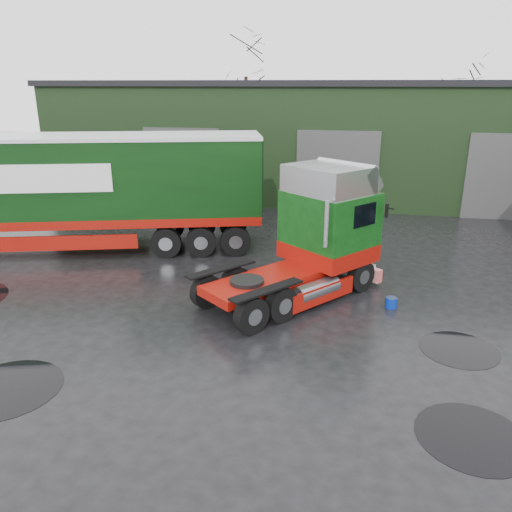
{
  "coord_description": "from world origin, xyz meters",
  "views": [
    {
      "loc": [
        2.78,
        -10.96,
        6.16
      ],
      "look_at": [
        0.33,
        1.64,
        1.7
      ],
      "focal_mm": 35.0,
      "sensor_mm": 36.0,
      "label": 1
    }
  ],
  "objects_px": {
    "warehouse": "(342,136)",
    "tree_back_b": "(454,117)",
    "tree_back_a": "(246,102)",
    "wash_bucket": "(391,303)",
    "hero_tractor": "(288,237)",
    "trailer_left": "(73,194)"
  },
  "relations": [
    {
      "from": "hero_tractor",
      "to": "wash_bucket",
      "type": "relative_size",
      "value": 19.15
    },
    {
      "from": "warehouse",
      "to": "hero_tractor",
      "type": "bearing_deg",
      "value": -93.16
    },
    {
      "from": "hero_tractor",
      "to": "wash_bucket",
      "type": "xyz_separation_m",
      "value": [
        3.06,
        -0.05,
        -1.79
      ]
    },
    {
      "from": "warehouse",
      "to": "tree_back_a",
      "type": "xyz_separation_m",
      "value": [
        -8.0,
        10.0,
        1.59
      ]
    },
    {
      "from": "warehouse",
      "to": "trailer_left",
      "type": "bearing_deg",
      "value": -123.91
    },
    {
      "from": "warehouse",
      "to": "tree_back_b",
      "type": "xyz_separation_m",
      "value": [
        8.0,
        10.0,
        0.59
      ]
    },
    {
      "from": "tree_back_a",
      "to": "tree_back_b",
      "type": "distance_m",
      "value": 16.03
    },
    {
      "from": "warehouse",
      "to": "tree_back_a",
      "type": "height_order",
      "value": "tree_back_a"
    },
    {
      "from": "trailer_left",
      "to": "tree_back_a",
      "type": "xyz_separation_m",
      "value": [
        1.5,
        24.13,
        2.54
      ]
    },
    {
      "from": "warehouse",
      "to": "wash_bucket",
      "type": "relative_size",
      "value": 98.94
    },
    {
      "from": "trailer_left",
      "to": "tree_back_a",
      "type": "relative_size",
      "value": 1.5
    },
    {
      "from": "trailer_left",
      "to": "wash_bucket",
      "type": "distance_m",
      "value": 12.2
    },
    {
      "from": "tree_back_b",
      "to": "tree_back_a",
      "type": "bearing_deg",
      "value": 180.0
    },
    {
      "from": "tree_back_a",
      "to": "trailer_left",
      "type": "bearing_deg",
      "value": -93.56
    },
    {
      "from": "tree_back_a",
      "to": "tree_back_b",
      "type": "xyz_separation_m",
      "value": [
        16.0,
        0.0,
        -1.0
      ]
    },
    {
      "from": "hero_tractor",
      "to": "trailer_left",
      "type": "height_order",
      "value": "trailer_left"
    },
    {
      "from": "warehouse",
      "to": "tree_back_b",
      "type": "height_order",
      "value": "tree_back_b"
    },
    {
      "from": "tree_back_a",
      "to": "wash_bucket",
      "type": "bearing_deg",
      "value": -69.67
    },
    {
      "from": "hero_tractor",
      "to": "tree_back_a",
      "type": "height_order",
      "value": "tree_back_a"
    },
    {
      "from": "warehouse",
      "to": "wash_bucket",
      "type": "height_order",
      "value": "warehouse"
    },
    {
      "from": "hero_tractor",
      "to": "tree_back_b",
      "type": "relative_size",
      "value": 0.84
    },
    {
      "from": "trailer_left",
      "to": "tree_back_a",
      "type": "height_order",
      "value": "tree_back_a"
    }
  ]
}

